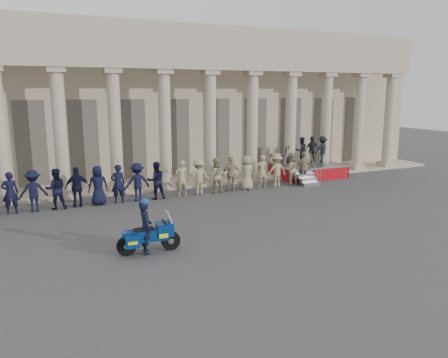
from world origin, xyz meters
TOP-DOWN VIEW (x-y plane):
  - ground at (0.00, 0.00)m, footprint 90.00×90.00m
  - building at (-0.00, 14.74)m, footprint 40.00×12.50m
  - officer_rank at (-1.80, 6.01)m, footprint 22.52×0.70m
  - reviewing_stand at (10.26, 7.68)m, footprint 3.99×3.89m
  - motorcycle at (-2.00, -0.97)m, footprint 2.09×0.86m
  - rider at (-2.11, -0.96)m, footprint 0.46×0.66m

SIDE VIEW (x-z plane):
  - ground at x=0.00m, z-range 0.00..0.00m
  - motorcycle at x=-2.00m, z-range -0.09..1.25m
  - rider at x=-2.11m, z-range -0.01..1.84m
  - officer_rank at x=-1.80m, z-range 0.00..1.84m
  - reviewing_stand at x=10.26m, z-range 0.06..2.51m
  - building at x=0.00m, z-range 0.02..9.02m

